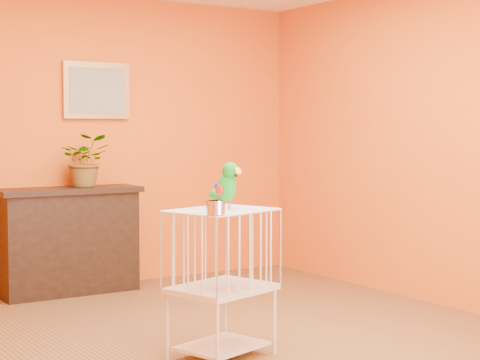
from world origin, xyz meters
TOP-DOWN VIEW (x-y plane):
  - ground at (0.00, 0.00)m, footprint 4.50×4.50m
  - room_shell at (0.00, 0.00)m, footprint 4.50×4.50m
  - console_cabinet at (-0.35, 2.03)m, footprint 1.23×0.44m
  - potted_plant at (-0.18, 2.02)m, footprint 0.55×0.58m
  - framed_picture at (0.00, 2.22)m, footprint 0.62×0.04m
  - birdcage at (-0.25, -0.33)m, footprint 0.70×0.61m
  - feed_cup at (-0.44, -0.58)m, footprint 0.11×0.11m
  - parrot at (-0.18, -0.27)m, footprint 0.15×0.26m

SIDE VIEW (x-z plane):
  - ground at x=0.00m, z-range 0.00..0.00m
  - console_cabinet at x=-0.35m, z-range 0.00..0.91m
  - birdcage at x=-0.25m, z-range 0.02..0.93m
  - feed_cup at x=-0.44m, z-range 0.92..1.00m
  - parrot at x=-0.18m, z-range 0.92..1.21m
  - potted_plant at x=-0.18m, z-range 0.91..1.26m
  - room_shell at x=0.00m, z-range -0.67..3.83m
  - framed_picture at x=0.00m, z-range 1.50..2.00m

